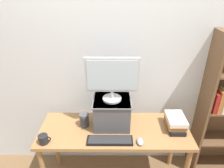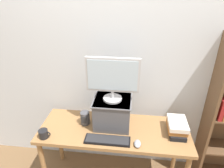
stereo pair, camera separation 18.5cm
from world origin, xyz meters
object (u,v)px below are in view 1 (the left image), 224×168
object	(u,v)px
coffee_mug	(44,139)
desk_speaker	(84,120)
computer_monitor	(112,77)
book_stack	(175,122)
desk	(114,136)
keyboard	(110,140)
riser_box	(112,112)
computer_mouse	(140,141)

from	to	relation	value
coffee_mug	desk_speaker	distance (m)	0.43
computer_monitor	book_stack	bearing A→B (deg)	-5.07
desk	coffee_mug	size ratio (longest dim) A/B	12.98
desk_speaker	book_stack	bearing A→B (deg)	-2.19
keyboard	book_stack	distance (m)	0.70
riser_box	keyboard	distance (m)	0.30
computer_monitor	computer_mouse	xyz separation A→B (m)	(0.26, -0.28, -0.53)
keyboard	computer_mouse	distance (m)	0.28
keyboard	computer_monitor	bearing A→B (deg)	85.91
desk_speaker	computer_mouse	bearing A→B (deg)	-24.78
desk	keyboard	distance (m)	0.21
computer_monitor	book_stack	xyz separation A→B (m)	(0.65, -0.06, -0.48)
riser_box	coffee_mug	xyz separation A→B (m)	(-0.64, -0.28, -0.12)
riser_box	computer_monitor	distance (m)	0.39
desk	desk_speaker	bearing A→B (deg)	169.79
riser_box	keyboard	xyz separation A→B (m)	(-0.02, -0.26, -0.15)
computer_monitor	book_stack	world-z (taller)	computer_monitor
book_stack	coffee_mug	world-z (taller)	book_stack
computer_mouse	keyboard	bearing A→B (deg)	176.20
computer_monitor	keyboard	xyz separation A→B (m)	(-0.02, -0.26, -0.54)
book_stack	desk_speaker	distance (m)	0.94
computer_monitor	computer_mouse	bearing A→B (deg)	-46.36
book_stack	desk_speaker	xyz separation A→B (m)	(-0.94, 0.04, 0.00)
riser_box	book_stack	size ratio (longest dim) A/B	1.40
riser_box	computer_mouse	world-z (taller)	riser_box
keyboard	book_stack	size ratio (longest dim) A/B	1.59
keyboard	book_stack	bearing A→B (deg)	16.79
coffee_mug	book_stack	bearing A→B (deg)	9.81
computer_mouse	book_stack	size ratio (longest dim) A/B	0.38
desk	keyboard	world-z (taller)	keyboard
desk	riser_box	world-z (taller)	riser_box
desk	computer_mouse	bearing A→B (deg)	-39.79
keyboard	book_stack	world-z (taller)	book_stack
computer_monitor	desk	bearing A→B (deg)	-71.92
desk	coffee_mug	world-z (taller)	coffee_mug
desk_speaker	computer_monitor	bearing A→B (deg)	4.29
computer_mouse	coffee_mug	bearing A→B (deg)	-179.85
riser_box	desk_speaker	distance (m)	0.30
desk_speaker	keyboard	bearing A→B (deg)	-41.17
book_stack	desk_speaker	bearing A→B (deg)	177.81
coffee_mug	desk_speaker	bearing A→B (deg)	36.57
computer_mouse	desk_speaker	distance (m)	0.61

